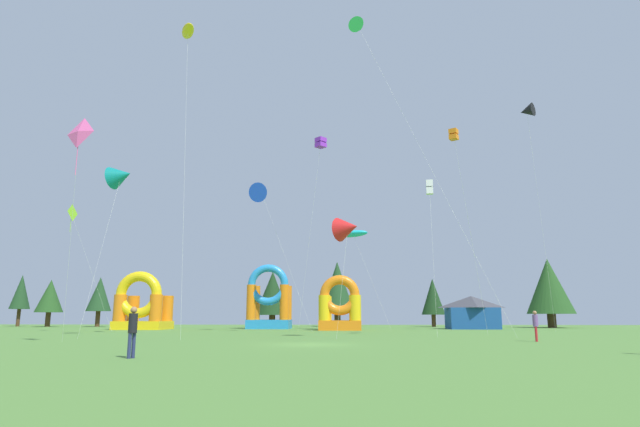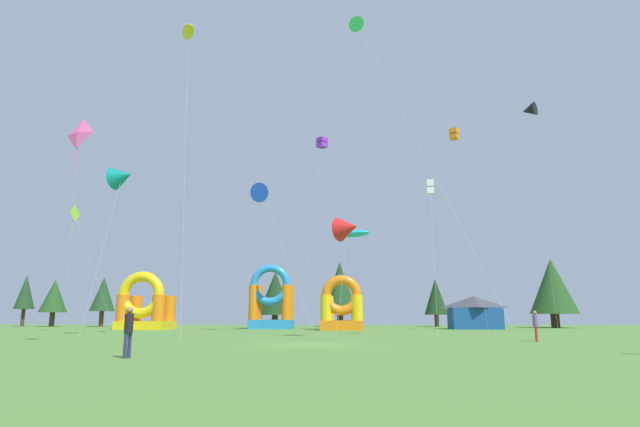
% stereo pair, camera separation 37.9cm
% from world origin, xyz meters
% --- Properties ---
extents(ground_plane, '(120.00, 120.00, 0.00)m').
position_xyz_m(ground_plane, '(0.00, 0.00, 0.00)').
color(ground_plane, '#548438').
extents(kite_red_delta, '(2.39, 2.45, 8.65)m').
position_xyz_m(kite_red_delta, '(2.00, 8.34, 7.71)').
color(kite_red_delta, red).
rests_on(kite_red_delta, ground_plane).
extents(kite_orange_box, '(3.26, 5.15, 15.26)m').
position_xyz_m(kite_orange_box, '(10.00, 9.04, 14.78)').
color(kite_orange_box, orange).
rests_on(kite_orange_box, ground_plane).
extents(kite_teal_delta, '(2.27, 4.40, 13.31)m').
position_xyz_m(kite_teal_delta, '(-15.68, 9.83, 12.26)').
color(kite_teal_delta, '#0C7F7A').
rests_on(kite_teal_delta, ground_plane).
extents(kite_green_delta, '(11.05, 4.95, 26.15)m').
position_xyz_m(kite_green_delta, '(3.06, 11.56, 25.37)').
color(kite_green_delta, green).
rests_on(kite_green_delta, ground_plane).
extents(kite_yellow_parafoil, '(2.60, 4.41, 23.50)m').
position_xyz_m(kite_yellow_parafoil, '(-10.19, 7.53, 23.08)').
color(kite_yellow_parafoil, yellow).
rests_on(kite_yellow_parafoil, ground_plane).
extents(kite_black_delta, '(2.93, 3.56, 22.13)m').
position_xyz_m(kite_black_delta, '(19.78, 21.25, 21.40)').
color(kite_black_delta, black).
rests_on(kite_black_delta, ground_plane).
extents(kite_purple_box, '(3.00, 2.92, 19.46)m').
position_xyz_m(kite_purple_box, '(-0.75, 22.55, 18.93)').
color(kite_purple_box, purple).
rests_on(kite_purple_box, ground_plane).
extents(kite_cyan_parafoil, '(5.64, 1.97, 10.82)m').
position_xyz_m(kite_cyan_parafoil, '(2.45, 27.97, 10.29)').
color(kite_cyan_parafoil, '#19B7CC').
rests_on(kite_cyan_parafoil, ground_plane).
extents(kite_lime_diamond, '(3.69, 3.66, 11.69)m').
position_xyz_m(kite_lime_diamond, '(-24.51, 18.92, 11.03)').
color(kite_lime_diamond, '#8CD826').
rests_on(kite_lime_diamond, ground_plane).
extents(kite_white_box, '(0.61, 3.15, 12.52)m').
position_xyz_m(kite_white_box, '(8.75, 13.64, 11.91)').
color(kite_white_box, white).
rests_on(kite_white_box, ground_plane).
extents(kite_pink_diamond, '(2.55, 4.10, 12.28)m').
position_xyz_m(kite_pink_diamond, '(-13.02, -1.81, 11.55)').
color(kite_pink_diamond, '#EA599E').
rests_on(kite_pink_diamond, ground_plane).
extents(kite_blue_delta, '(6.45, 2.63, 14.68)m').
position_xyz_m(kite_blue_delta, '(-6.58, 21.37, 13.53)').
color(kite_blue_delta, blue).
rests_on(kite_blue_delta, ground_plane).
extents(person_far_side, '(0.41, 0.41, 1.82)m').
position_xyz_m(person_far_side, '(13.26, 4.04, 1.08)').
color(person_far_side, '#B21E26').
rests_on(person_far_side, ground_plane).
extents(person_left_edge, '(0.44, 0.44, 1.87)m').
position_xyz_m(person_left_edge, '(-5.92, -9.56, 1.11)').
color(person_left_edge, navy).
rests_on(person_left_edge, ground_plane).
extents(inflatable_red_slide, '(5.36, 4.89, 6.29)m').
position_xyz_m(inflatable_red_slide, '(-20.92, 28.78, 2.27)').
color(inflatable_red_slide, yellow).
rests_on(inflatable_red_slide, ground_plane).
extents(inflatable_yellow_castle, '(4.41, 4.65, 5.69)m').
position_xyz_m(inflatable_yellow_castle, '(1.01, 27.65, 2.03)').
color(inflatable_yellow_castle, orange).
rests_on(inflatable_yellow_castle, ground_plane).
extents(inflatable_orange_dome, '(4.92, 3.86, 7.36)m').
position_xyz_m(inflatable_orange_dome, '(-7.37, 32.69, 2.83)').
color(inflatable_orange_dome, '#268CD8').
rests_on(inflatable_orange_dome, ground_plane).
extents(festival_tent, '(5.50, 4.21, 3.72)m').
position_xyz_m(festival_tent, '(16.02, 33.27, 1.86)').
color(festival_tent, '#19478C').
rests_on(festival_tent, ground_plane).
extents(tree_row_0, '(2.71, 2.71, 7.26)m').
position_xyz_m(tree_row_0, '(-44.82, 44.19, 4.78)').
color(tree_row_0, '#4C331E').
rests_on(tree_row_0, ground_plane).
extents(tree_row_1, '(3.69, 3.69, 6.42)m').
position_xyz_m(tree_row_1, '(-39.40, 42.32, 4.13)').
color(tree_row_1, '#4C331E').
rests_on(tree_row_1, ground_plane).
extents(tree_row_2, '(3.33, 3.33, 6.76)m').
position_xyz_m(tree_row_2, '(-32.59, 42.74, 4.38)').
color(tree_row_2, '#4C331E').
rests_on(tree_row_2, ground_plane).
extents(tree_row_3, '(4.75, 4.75, 7.57)m').
position_xyz_m(tree_row_3, '(-8.73, 44.58, 4.54)').
color(tree_row_3, '#4C331E').
rests_on(tree_row_3, ground_plane).
extents(tree_row_4, '(4.74, 4.74, 8.93)m').
position_xyz_m(tree_row_4, '(0.31, 44.89, 5.39)').
color(tree_row_4, '#4C331E').
rests_on(tree_row_4, ground_plane).
extents(tree_row_5, '(3.20, 3.20, 6.52)m').
position_xyz_m(tree_row_5, '(13.46, 45.03, 4.04)').
color(tree_row_5, '#4C331E').
rests_on(tree_row_5, ground_plane).
extents(tree_row_6, '(5.86, 5.86, 8.70)m').
position_xyz_m(tree_row_6, '(27.44, 40.13, 5.18)').
color(tree_row_6, '#4C331E').
rests_on(tree_row_6, ground_plane).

